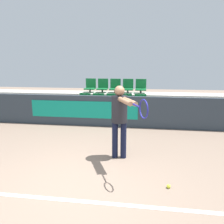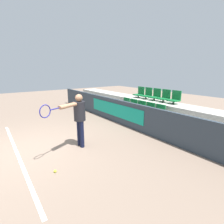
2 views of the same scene
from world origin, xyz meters
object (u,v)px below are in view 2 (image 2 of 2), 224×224
(stadium_chair_4, at_px, (159,113))
(stadium_chair_9, at_px, (175,98))
(stadium_chair_3, at_px, (149,110))
(stadium_chair_8, at_px, (165,97))
(stadium_chair_5, at_px, (140,93))
(tennis_player, at_px, (78,115))
(stadium_chair_1, at_px, (132,106))
(stadium_chair_6, at_px, (147,94))
(stadium_chair_2, at_px, (140,108))
(tennis_ball, at_px, (55,171))
(stadium_chair_0, at_px, (125,104))
(stadium_chair_7, at_px, (155,95))

(stadium_chair_4, height_order, stadium_chair_9, stadium_chair_9)
(stadium_chair_3, height_order, stadium_chair_8, stadium_chair_8)
(stadium_chair_4, xyz_separation_m, stadium_chair_5, (-2.02, 0.94, 0.47))
(stadium_chair_4, bearing_deg, stadium_chair_3, 180.00)
(stadium_chair_8, height_order, tennis_player, tennis_player)
(stadium_chair_1, bearing_deg, stadium_chair_5, 118.17)
(stadium_chair_1, relative_size, stadium_chair_6, 1.00)
(tennis_player, bearing_deg, stadium_chair_6, 80.85)
(stadium_chair_3, bearing_deg, stadium_chair_4, 0.00)
(stadium_chair_2, height_order, stadium_chair_9, stadium_chair_9)
(stadium_chair_8, distance_m, stadium_chair_9, 0.51)
(stadium_chair_1, height_order, stadium_chair_6, stadium_chair_6)
(stadium_chair_6, distance_m, stadium_chair_8, 1.01)
(stadium_chair_1, xyz_separation_m, stadium_chair_2, (0.51, 0.00, 0.00))
(tennis_ball, bearing_deg, stadium_chair_8, 101.65)
(stadium_chair_0, relative_size, stadium_chair_5, 1.00)
(stadium_chair_1, bearing_deg, tennis_ball, -63.82)
(stadium_chair_5, distance_m, stadium_chair_8, 1.52)
(stadium_chair_3, bearing_deg, tennis_ball, -75.84)
(stadium_chair_4, bearing_deg, stadium_chair_5, 154.97)
(stadium_chair_5, height_order, stadium_chair_8, same)
(stadium_chair_7, bearing_deg, stadium_chair_3, -61.83)
(stadium_chair_5, distance_m, stadium_chair_6, 0.51)
(stadium_chair_7, bearing_deg, tennis_ball, -73.09)
(stadium_chair_0, relative_size, stadium_chair_1, 1.00)
(stadium_chair_5, bearing_deg, tennis_ball, -63.45)
(stadium_chair_0, xyz_separation_m, stadium_chair_5, (0.00, 0.94, 0.47))
(stadium_chair_6, distance_m, stadium_chair_7, 0.51)
(stadium_chair_0, height_order, stadium_chair_5, stadium_chair_5)
(stadium_chair_5, bearing_deg, stadium_chair_2, -43.04)
(stadium_chair_0, height_order, stadium_chair_3, same)
(stadium_chair_2, distance_m, stadium_chair_5, 1.46)
(stadium_chair_4, distance_m, stadium_chair_5, 2.28)
(stadium_chair_2, height_order, stadium_chair_7, stadium_chair_7)
(stadium_chair_2, relative_size, stadium_chair_7, 1.00)
(stadium_chair_0, height_order, stadium_chair_2, same)
(stadium_chair_9, height_order, tennis_ball, stadium_chair_9)
(stadium_chair_6, relative_size, stadium_chair_9, 1.00)
(stadium_chair_2, height_order, stadium_chair_6, stadium_chair_6)
(stadium_chair_6, distance_m, tennis_player, 4.26)
(stadium_chair_5, height_order, stadium_chair_7, same)
(stadium_chair_0, relative_size, stadium_chair_3, 1.00)
(stadium_chair_2, relative_size, stadium_chair_4, 1.00)
(tennis_ball, bearing_deg, stadium_chair_0, 121.44)
(stadium_chair_4, height_order, tennis_ball, stadium_chair_4)
(stadium_chair_1, height_order, stadium_chair_8, stadium_chair_8)
(stadium_chair_5, relative_size, stadium_chair_7, 1.00)
(stadium_chair_9, bearing_deg, stadium_chair_8, 180.00)
(stadium_chair_0, distance_m, stadium_chair_1, 0.51)
(stadium_chair_6, xyz_separation_m, tennis_player, (1.14, -4.10, -0.16))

